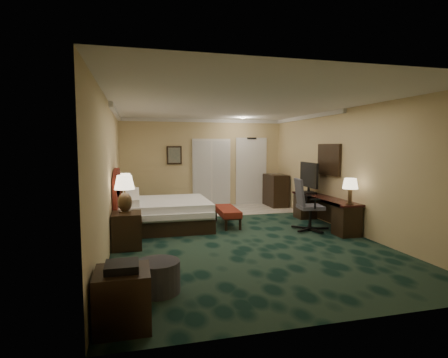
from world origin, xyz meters
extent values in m
cube|color=black|center=(0.00, 0.00, 0.00)|extent=(5.00, 7.50, 0.00)
cube|color=silver|center=(0.00, 0.00, 2.70)|extent=(5.00, 7.50, 0.00)
cube|color=tan|center=(0.00, 3.75, 1.35)|extent=(5.00, 0.00, 2.70)
cube|color=tan|center=(0.00, -3.75, 1.35)|extent=(5.00, 0.00, 2.70)
cube|color=tan|center=(-2.50, 0.00, 1.35)|extent=(0.00, 7.50, 2.70)
cube|color=tan|center=(2.50, 0.00, 1.35)|extent=(0.00, 7.50, 2.70)
cube|color=beige|center=(0.90, 2.90, 0.01)|extent=(3.20, 1.70, 0.01)
cube|color=silver|center=(1.55, 3.72, 1.05)|extent=(1.02, 0.06, 2.18)
cube|color=silver|center=(0.25, 3.71, 1.05)|extent=(1.20, 0.06, 2.10)
cube|color=#4B5A55|center=(-0.90, 3.71, 1.60)|extent=(0.45, 0.06, 0.55)
cube|color=white|center=(2.46, 0.60, 1.55)|extent=(0.05, 0.95, 0.75)
cube|color=white|center=(-1.40, 1.15, 0.32)|extent=(1.99, 1.85, 0.63)
cube|color=black|center=(-2.22, -0.34, 0.33)|extent=(0.52, 0.60, 0.65)
cube|color=black|center=(-2.26, 2.19, 0.27)|extent=(0.43, 0.50, 0.54)
cube|color=maroon|center=(0.04, 0.98, 0.21)|extent=(0.48, 1.25, 0.42)
cylinder|color=#2F2F34|center=(-1.79, -2.49, 0.20)|extent=(0.65, 0.65, 0.41)
cube|color=black|center=(-2.19, -3.27, 0.30)|extent=(0.56, 0.56, 0.60)
cube|color=black|center=(2.23, 0.38, 0.34)|extent=(0.51, 2.36, 0.68)
cube|color=black|center=(2.19, 1.07, 1.07)|extent=(0.17, 1.01, 0.79)
cube|color=black|center=(2.19, 3.20, 0.50)|extent=(0.52, 0.94, 0.99)
camera|label=1|loc=(-2.03, -6.89, 1.87)|focal=28.00mm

